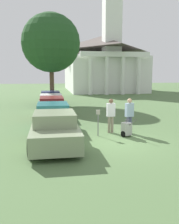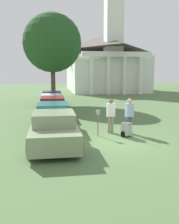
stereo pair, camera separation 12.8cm
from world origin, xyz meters
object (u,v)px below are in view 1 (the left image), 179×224
at_px(person_worker, 111,113).
at_px(equipment_cart, 127,129).
at_px(parked_car_teal, 53,117).
at_px(parking_meter, 98,118).
at_px(church, 102,61).
at_px(parked_car_navy, 51,99).
at_px(parked_car_sage, 55,130).
at_px(person_supervisor, 129,113).
at_px(parked_car_white, 51,103).
at_px(parked_car_maroon, 52,108).

bearing_deg(person_worker, equipment_cart, 118.61).
height_order(parked_car_teal, parking_meter, parked_car_teal).
distance_m(equipment_cart, church, 31.93).
relative_size(parked_car_navy, church, 0.23).
bearing_deg(parked_car_teal, parked_car_sage, -89.67).
relative_size(parked_car_sage, parked_car_teal, 0.90).
height_order(parked_car_navy, person_supervisor, person_supervisor).
bearing_deg(person_supervisor, parked_car_navy, -87.10).
relative_size(parked_car_navy, equipment_cart, 5.05).
height_order(parked_car_teal, equipment_cart, parked_car_teal).
bearing_deg(parked_car_sage, church, 74.44).
bearing_deg(person_worker, parking_meter, 30.44).
relative_size(parking_meter, person_supervisor, 0.72).
relative_size(parked_car_white, equipment_cart, 5.04).
height_order(person_worker, equipment_cart, person_worker).
bearing_deg(parked_car_sage, person_supervisor, 21.58).
bearing_deg(church, parked_car_teal, -107.62).
height_order(person_worker, person_supervisor, person_supervisor).
xyz_separation_m(parked_car_navy, parking_meter, (2.16, -11.86, 0.27)).
height_order(parked_car_sage, parking_meter, parked_car_sage).
distance_m(parked_car_navy, parking_meter, 12.06).
distance_m(parked_car_sage, parked_car_navy, 13.10).
distance_m(parked_car_navy, church, 21.45).
bearing_deg(parked_car_maroon, parked_car_teal, -89.67).
bearing_deg(parked_car_white, person_worker, -69.70).
bearing_deg(parked_car_maroon, church, 70.48).
xyz_separation_m(parked_car_teal, church, (9.12, 28.71, 4.34)).
xyz_separation_m(parked_car_navy, church, (9.12, 18.92, 4.36)).
bearing_deg(parked_car_navy, person_supervisor, -71.34).
relative_size(parked_car_maroon, equipment_cart, 5.28).
relative_size(parked_car_white, church, 0.23).
height_order(parked_car_sage, equipment_cart, parked_car_sage).
bearing_deg(parking_meter, person_worker, 35.47).
height_order(person_worker, church, church).
distance_m(parked_car_sage, person_worker, 3.46).
bearing_deg(person_worker, church, -106.57).
relative_size(person_worker, person_supervisor, 0.98).
height_order(parked_car_teal, person_worker, person_worker).
bearing_deg(parking_meter, parked_car_sage, -150.22).
distance_m(parked_car_teal, person_supervisor, 4.27).
height_order(parking_meter, equipment_cart, parking_meter).
bearing_deg(equipment_cart, parked_car_sage, 174.50).
xyz_separation_m(person_supervisor, church, (5.27, 30.52, 3.96)).
distance_m(parked_car_sage, parking_meter, 2.50).
relative_size(parking_meter, person_worker, 0.73).
bearing_deg(parked_car_white, parked_car_maroon, -89.67).
xyz_separation_m(parked_car_sage, person_worker, (2.94, 1.79, 0.33)).
distance_m(parked_car_teal, parking_meter, 3.00).
height_order(parked_car_maroon, parked_car_white, parked_car_maroon).
bearing_deg(parked_car_teal, person_supervisor, -24.97).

